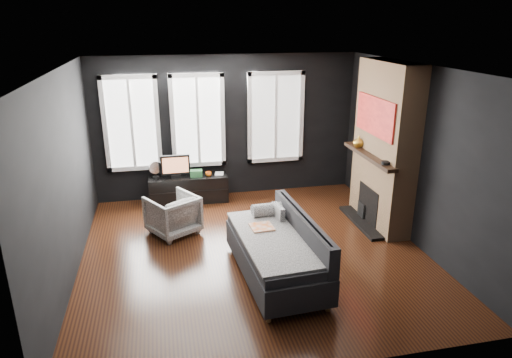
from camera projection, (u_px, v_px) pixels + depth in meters
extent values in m
plane|color=black|center=(254.00, 252.00, 6.84)|extent=(5.00, 5.00, 0.00)
plane|color=white|center=(253.00, 68.00, 5.94)|extent=(5.00, 5.00, 0.00)
cube|color=black|center=(227.00, 127.00, 8.70)|extent=(5.00, 0.02, 2.70)
cube|color=black|center=(65.00, 179.00, 5.90)|extent=(0.02, 5.00, 2.70)
cube|color=black|center=(415.00, 156.00, 6.88)|extent=(0.02, 5.00, 2.70)
cube|color=gray|center=(278.00, 216.00, 6.56)|extent=(0.12, 0.34, 0.33)
imported|color=silver|center=(173.00, 213.00, 7.33)|extent=(0.94, 0.92, 0.72)
imported|color=orange|center=(208.00, 173.00, 8.55)|extent=(0.12, 0.10, 0.11)
imported|color=#BCB090|center=(215.00, 169.00, 8.65)|extent=(0.16, 0.05, 0.22)
cube|color=#347840|center=(196.00, 173.00, 8.55)|extent=(0.23, 0.16, 0.12)
imported|color=gold|center=(358.00, 142.00, 7.77)|extent=(0.25, 0.25, 0.19)
cylinder|color=black|center=(386.00, 163.00, 6.87)|extent=(0.17, 0.17, 0.04)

